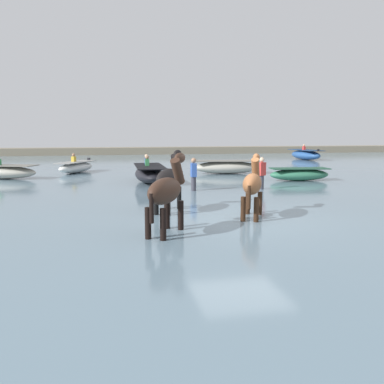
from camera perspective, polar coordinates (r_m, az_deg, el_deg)
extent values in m
plane|color=#666051|center=(11.27, 6.72, -5.27)|extent=(120.00, 120.00, 0.00)
cube|color=slate|center=(20.83, -1.88, 1.48)|extent=(90.00, 90.00, 0.31)
ellipsoid|color=brown|center=(11.20, 8.42, 1.13)|extent=(1.07, 1.49, 0.57)
cylinder|color=black|center=(11.83, 7.79, -2.25)|extent=(0.13, 0.13, 0.97)
cylinder|color=black|center=(11.79, 9.44, -2.31)|extent=(0.13, 0.13, 0.97)
cylinder|color=black|center=(10.85, 7.14, -3.19)|extent=(0.13, 0.13, 0.97)
cylinder|color=black|center=(10.81, 8.94, -3.26)|extent=(0.13, 0.13, 0.97)
cylinder|color=brown|center=(11.90, 8.86, 3.28)|extent=(0.43, 0.57, 0.65)
ellipsoid|color=brown|center=(12.02, 8.96, 4.76)|extent=(0.40, 0.53, 0.24)
cylinder|color=black|center=(10.57, 7.98, -0.72)|extent=(0.09, 0.09, 0.61)
ellipsoid|color=black|center=(11.96, -3.38, 1.86)|extent=(1.13, 1.54, 0.59)
cylinder|color=black|center=(12.61, -3.33, -1.45)|extent=(0.14, 0.14, 1.00)
cylinder|color=black|center=(12.50, -1.80, -1.52)|extent=(0.14, 0.14, 1.00)
cylinder|color=black|center=(11.66, -5.01, -2.27)|extent=(0.14, 0.14, 1.00)
cylinder|color=black|center=(11.54, -3.36, -2.36)|extent=(0.14, 0.14, 1.00)
cylinder|color=black|center=(12.65, -2.23, 3.91)|extent=(0.46, 0.59, 0.68)
ellipsoid|color=black|center=(12.77, -2.03, 5.35)|extent=(0.42, 0.55, 0.25)
cylinder|color=black|center=(11.34, -4.54, 0.12)|extent=(0.09, 0.09, 0.63)
ellipsoid|color=#382319|center=(9.29, -3.81, 0.15)|extent=(1.22, 1.55, 0.60)
cylinder|color=black|center=(9.98, -3.51, -4.00)|extent=(0.14, 0.14, 1.02)
cylinder|color=black|center=(9.85, -1.58, -4.16)|extent=(0.14, 0.14, 1.02)
cylinder|color=black|center=(9.05, -6.15, -5.32)|extent=(0.14, 0.14, 1.02)
cylinder|color=black|center=(8.90, -4.05, -5.52)|extent=(0.14, 0.14, 1.02)
cylinder|color=#382319|center=(9.97, -2.02, 2.91)|extent=(0.49, 0.59, 0.69)
ellipsoid|color=#382319|center=(10.08, -1.71, 4.77)|extent=(0.45, 0.55, 0.26)
cylinder|color=black|center=(8.70, -5.67, -2.28)|extent=(0.10, 0.10, 0.64)
ellipsoid|color=#28518E|center=(36.65, 15.57, 5.01)|extent=(1.68, 4.15, 0.80)
cube|color=navy|center=(36.63, 15.60, 5.67)|extent=(1.61, 3.99, 0.04)
cube|color=black|center=(34.95, 17.22, 5.60)|extent=(0.17, 0.13, 0.18)
cube|color=red|center=(36.54, 15.37, 5.94)|extent=(0.19, 0.27, 0.30)
sphere|color=tan|center=(36.53, 15.38, 6.31)|extent=(0.18, 0.18, 0.18)
ellipsoid|color=silver|center=(24.73, -15.91, 3.31)|extent=(2.39, 3.24, 0.60)
cube|color=gray|center=(24.70, -15.94, 4.05)|extent=(2.29, 3.11, 0.04)
cube|color=black|center=(25.96, -14.23, 4.46)|extent=(0.20, 0.18, 0.18)
cube|color=gold|center=(24.76, -16.20, 4.45)|extent=(0.28, 0.31, 0.30)
sphere|color=#A37556|center=(24.75, -16.22, 5.00)|extent=(0.18, 0.18, 0.18)
ellipsoid|color=#337556|center=(20.52, 14.76, 2.35)|extent=(3.00, 1.32, 0.57)
cube|color=#1E4634|center=(20.49, 14.79, 3.20)|extent=(2.88, 1.27, 0.04)
ellipsoid|color=#B2AD9E|center=(23.27, 4.82, 3.44)|extent=(3.84, 1.82, 0.71)
cube|color=slate|center=(23.25, 4.84, 4.36)|extent=(3.68, 1.75, 0.04)
ellipsoid|color=black|center=(19.34, -5.95, 2.47)|extent=(1.40, 3.98, 0.74)
cube|color=black|center=(19.30, -5.97, 3.62)|extent=(1.35, 3.82, 0.04)
cube|color=#3356A8|center=(20.39, -6.37, 4.34)|extent=(0.18, 0.26, 0.30)
sphere|color=beige|center=(20.37, -6.38, 5.02)|extent=(0.18, 0.18, 0.18)
cube|color=#388E51|center=(19.28, -6.28, 4.12)|extent=(0.18, 0.26, 0.30)
sphere|color=#A37556|center=(19.27, -6.30, 4.83)|extent=(0.18, 0.18, 0.18)
ellipsoid|color=#B2AD9E|center=(22.82, -25.25, 2.51)|extent=(4.05, 2.46, 0.66)
cylinder|color=#383842|center=(16.39, 0.22, 0.62)|extent=(0.20, 0.20, 0.88)
cube|color=#3356A8|center=(16.31, 0.23, 3.09)|extent=(0.20, 0.32, 0.54)
sphere|color=#A37556|center=(16.28, 0.23, 4.42)|extent=(0.20, 0.20, 0.20)
cylinder|color=#383842|center=(17.13, 9.65, 0.83)|extent=(0.20, 0.20, 0.88)
cube|color=red|center=(17.05, 9.71, 3.20)|extent=(0.38, 0.33, 0.54)
sphere|color=beige|center=(17.02, 9.74, 4.47)|extent=(0.20, 0.20, 0.20)
cube|color=gray|center=(44.59, -7.09, 5.55)|extent=(80.00, 2.40, 1.06)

